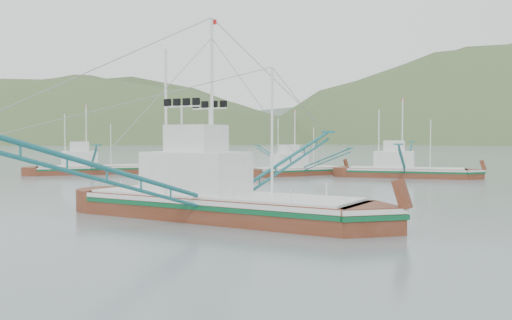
# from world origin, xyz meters

# --- Properties ---
(ground) EXTENTS (1200.00, 1200.00, 0.00)m
(ground) POSITION_xyz_m (0.00, 0.00, 0.00)
(ground) COLOR slate
(ground) RESTS_ON ground
(main_boat) EXTENTS (17.33, 29.28, 12.39)m
(main_boat) POSITION_xyz_m (-1.52, 1.26, 2.52)
(main_boat) COLOR #5A2513
(main_boat) RESTS_ON ground
(bg_boat_right) EXTENTS (13.67, 23.81, 9.72)m
(bg_boat_right) POSITION_xyz_m (12.93, 36.38, 1.63)
(bg_boat_right) COLOR #5A2513
(bg_boat_right) RESTS_ON ground
(bg_boat_left) EXTENTS (14.23, 21.46, 9.30)m
(bg_boat_left) POSITION_xyz_m (-25.39, 36.83, 1.93)
(bg_boat_left) COLOR #5A2513
(bg_boat_left) RESTS_ON ground
(bg_boat_far) EXTENTS (15.48, 18.77, 8.50)m
(bg_boat_far) POSITION_xyz_m (0.44, 38.33, 1.81)
(bg_boat_far) COLOR #5A2513
(bg_boat_far) RESTS_ON ground
(headland_left) EXTENTS (448.00, 308.00, 210.00)m
(headland_left) POSITION_xyz_m (-180.00, 360.00, 0.00)
(headland_left) COLOR #42582D
(headland_left) RESTS_ON ground
(ridge_distant) EXTENTS (960.00, 400.00, 240.00)m
(ridge_distant) POSITION_xyz_m (30.00, 560.00, 0.00)
(ridge_distant) COLOR slate
(ridge_distant) RESTS_ON ground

